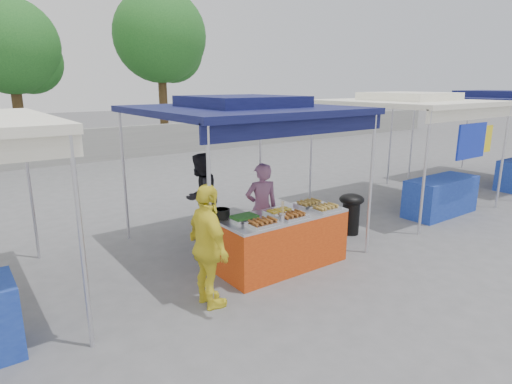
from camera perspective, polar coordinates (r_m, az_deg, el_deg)
ground_plane at (r=6.85m, az=3.01°, el=-9.56°), size 80.00×80.00×0.00m
back_wall at (r=16.47m, az=-21.99°, el=5.72°), size 40.00×0.25×1.20m
main_canopy at (r=7.05m, az=-1.81°, el=11.07°), size 3.20×3.20×2.57m
neighbor_stall_right at (r=10.12m, az=21.28°, el=6.72°), size 3.20×3.20×2.57m
neighbor_stall_far at (r=13.65m, az=30.55°, el=7.45°), size 3.20×3.20×2.57m
tree_1 at (r=17.83m, az=-29.47°, el=16.10°), size 3.38×3.30×5.66m
tree_2 at (r=19.49m, az=-12.32°, el=19.16°), size 3.84×3.84×6.60m
vendor_table at (r=6.61m, az=3.60°, el=-6.47°), size 2.00×0.80×0.85m
food_tray_fl at (r=5.95m, az=0.91°, el=-4.16°), size 0.42×0.30×0.07m
food_tray_fm at (r=6.27m, az=4.84°, el=-3.23°), size 0.42×0.30×0.07m
food_tray_fr at (r=6.72m, az=9.25°, el=-2.16°), size 0.42×0.30×0.07m
food_tray_bl at (r=6.16m, az=-1.56°, el=-3.49°), size 0.42×0.30×0.07m
food_tray_bm at (r=6.49m, az=3.12°, el=-2.57°), size 0.42×0.30×0.07m
food_tray_br at (r=6.93m, az=7.08°, el=-1.57°), size 0.42×0.30×0.07m
cooking_pot at (r=6.26m, az=-4.63°, el=-2.90°), size 0.24×0.24×0.14m
skewer_cup at (r=6.13m, az=3.55°, el=-3.41°), size 0.09×0.09×0.11m
wok_burner at (r=8.21m, az=12.57°, el=-2.37°), size 0.46×0.46×0.78m
crate_left at (r=7.03m, az=-2.37°, el=-7.61°), size 0.49×0.34×0.29m
crate_right at (r=7.31m, az=3.48°, el=-6.62°), size 0.54×0.37×0.32m
crate_stacked at (r=7.20m, az=3.51°, el=-4.32°), size 0.50×0.35×0.30m
vendor_woman at (r=7.09m, az=0.74°, el=-2.16°), size 0.64×0.52×1.52m
helper_man at (r=7.81m, az=-7.40°, el=-0.54°), size 0.95×0.88×1.56m
customer_person at (r=5.37m, az=-6.37°, el=-7.29°), size 0.46×0.96×1.60m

